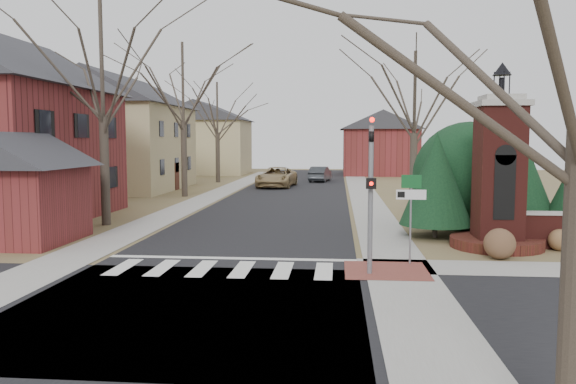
# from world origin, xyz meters

# --- Properties ---
(ground) EXTENTS (120.00, 120.00, 0.00)m
(ground) POSITION_xyz_m (0.00, 0.00, 0.00)
(ground) COLOR brown
(ground) RESTS_ON ground
(main_street) EXTENTS (8.00, 70.00, 0.01)m
(main_street) POSITION_xyz_m (0.00, 22.00, 0.01)
(main_street) COLOR black
(main_street) RESTS_ON ground
(cross_street) EXTENTS (120.00, 8.00, 0.01)m
(cross_street) POSITION_xyz_m (0.00, -3.00, 0.01)
(cross_street) COLOR black
(cross_street) RESTS_ON ground
(crosswalk_zone) EXTENTS (8.00, 2.20, 0.02)m
(crosswalk_zone) POSITION_xyz_m (0.00, 0.80, 0.01)
(crosswalk_zone) COLOR silver
(crosswalk_zone) RESTS_ON ground
(stop_bar) EXTENTS (8.00, 0.35, 0.02)m
(stop_bar) POSITION_xyz_m (0.00, 2.30, 0.01)
(stop_bar) COLOR silver
(stop_bar) RESTS_ON ground
(sidewalk_right_main) EXTENTS (2.00, 60.00, 0.02)m
(sidewalk_right_main) POSITION_xyz_m (5.20, 22.00, 0.01)
(sidewalk_right_main) COLOR gray
(sidewalk_right_main) RESTS_ON ground
(sidewalk_left) EXTENTS (2.00, 60.00, 0.02)m
(sidewalk_left) POSITION_xyz_m (-5.20, 22.00, 0.01)
(sidewalk_left) COLOR gray
(sidewalk_left) RESTS_ON ground
(curb_apron) EXTENTS (2.40, 2.40, 0.02)m
(curb_apron) POSITION_xyz_m (4.80, 1.00, 0.01)
(curb_apron) COLOR brown
(curb_apron) RESTS_ON ground
(traffic_signal_pole) EXTENTS (0.28, 0.41, 4.50)m
(traffic_signal_pole) POSITION_xyz_m (4.30, 0.57, 2.59)
(traffic_signal_pole) COLOR slate
(traffic_signal_pole) RESTS_ON ground
(sign_post) EXTENTS (0.90, 0.07, 2.75)m
(sign_post) POSITION_xyz_m (5.59, 1.99, 1.95)
(sign_post) COLOR slate
(sign_post) RESTS_ON ground
(brick_gate_monument) EXTENTS (3.20, 3.20, 6.47)m
(brick_gate_monument) POSITION_xyz_m (9.00, 4.99, 2.17)
(brick_gate_monument) COLOR #511C18
(brick_gate_monument) RESTS_ON ground
(house_stucco_left) EXTENTS (9.80, 12.80, 9.28)m
(house_stucco_left) POSITION_xyz_m (-13.50, 27.00, 4.59)
(house_stucco_left) COLOR tan
(house_stucco_left) RESTS_ON ground
(garage_left) EXTENTS (4.80, 4.80, 4.29)m
(garage_left) POSITION_xyz_m (-8.52, 4.49, 2.24)
(garage_left) COLOR maroon
(garage_left) RESTS_ON ground
(house_distant_left) EXTENTS (10.80, 8.80, 8.53)m
(house_distant_left) POSITION_xyz_m (-12.01, 48.00, 4.25)
(house_distant_left) COLOR tan
(house_distant_left) RESTS_ON ground
(house_distant_right) EXTENTS (8.80, 8.80, 7.30)m
(house_distant_right) POSITION_xyz_m (7.99, 47.99, 3.65)
(house_distant_right) COLOR maroon
(house_distant_right) RESTS_ON ground
(evergreen_near) EXTENTS (2.80, 2.80, 4.10)m
(evergreen_near) POSITION_xyz_m (7.20, 7.00, 2.30)
(evergreen_near) COLOR #473D33
(evergreen_near) RESTS_ON ground
(evergreen_mid) EXTENTS (3.40, 3.40, 4.70)m
(evergreen_mid) POSITION_xyz_m (10.50, 8.20, 2.60)
(evergreen_mid) COLOR #473D33
(evergreen_mid) RESTS_ON ground
(evergreen_far) EXTENTS (2.40, 2.40, 3.30)m
(evergreen_far) POSITION_xyz_m (12.50, 7.20, 1.90)
(evergreen_far) COLOR #473D33
(evergreen_far) RESTS_ON ground
(evergreen_mass) EXTENTS (4.80, 4.80, 4.80)m
(evergreen_mass) POSITION_xyz_m (9.00, 9.50, 2.40)
(evergreen_mass) COLOR black
(evergreen_mass) RESTS_ON ground
(bare_tree_0) EXTENTS (8.05, 8.05, 11.15)m
(bare_tree_0) POSITION_xyz_m (-7.00, 9.00, 7.70)
(bare_tree_0) COLOR #473D33
(bare_tree_0) RESTS_ON ground
(bare_tree_1) EXTENTS (8.40, 8.40, 11.64)m
(bare_tree_1) POSITION_xyz_m (-7.00, 22.00, 8.03)
(bare_tree_1) COLOR #473D33
(bare_tree_1) RESTS_ON ground
(bare_tree_2) EXTENTS (7.35, 7.35, 10.19)m
(bare_tree_2) POSITION_xyz_m (-7.50, 35.00, 7.03)
(bare_tree_2) COLOR #473D33
(bare_tree_2) RESTS_ON ground
(bare_tree_3) EXTENTS (7.00, 7.00, 9.70)m
(bare_tree_3) POSITION_xyz_m (7.50, 16.00, 6.69)
(bare_tree_3) COLOR #473D33
(bare_tree_3) RESTS_ON ground
(pickup_truck) EXTENTS (3.14, 6.04, 1.63)m
(pickup_truck) POSITION_xyz_m (-1.60, 30.21, 0.81)
(pickup_truck) COLOR #9E8556
(pickup_truck) RESTS_ON ground
(distant_car) EXTENTS (2.10, 4.42, 1.40)m
(distant_car) POSITION_xyz_m (1.74, 36.74, 0.70)
(distant_car) COLOR #35393D
(distant_car) RESTS_ON ground
(dry_shrub_left) EXTENTS (0.99, 0.99, 0.99)m
(dry_shrub_left) POSITION_xyz_m (8.55, 3.00, 0.50)
(dry_shrub_left) COLOR brown
(dry_shrub_left) RESTS_ON ground
(dry_shrub_right) EXTENTS (0.75, 0.75, 0.75)m
(dry_shrub_right) POSITION_xyz_m (11.00, 4.60, 0.38)
(dry_shrub_right) COLOR brown
(dry_shrub_right) RESTS_ON ground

